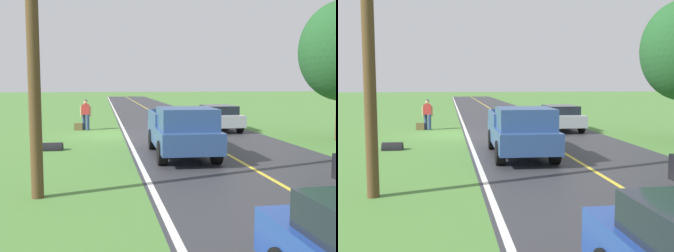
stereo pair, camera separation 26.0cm
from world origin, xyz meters
TOP-DOWN VIEW (x-y plane):
  - ground_plane at (0.00, 0.00)m, footprint 200.00×200.00m
  - road_surface at (-4.22, 0.00)m, footprint 7.15×120.00m
  - lane_edge_line at (-0.83, 0.00)m, footprint 0.16×117.60m
  - lane_centre_line at (-4.22, 0.00)m, footprint 0.14×117.60m
  - hitchhiker_walking at (1.28, -2.37)m, footprint 0.62×0.51m
  - suitcase_carried at (1.70, -2.29)m, footprint 0.46×0.20m
  - pickup_truck_passing at (-2.46, 6.98)m, footprint 2.21×5.45m
  - sedan_near_oncoming at (-6.07, -1.09)m, footprint 1.94×4.40m
  - utility_pole_roadside at (1.90, 11.77)m, footprint 0.28×0.28m
  - drainage_culvert at (2.35, 4.70)m, footprint 0.80×0.60m

SIDE VIEW (x-z plane):
  - ground_plane at x=0.00m, z-range 0.00..0.00m
  - drainage_culvert at x=2.35m, z-range -0.30..0.30m
  - road_surface at x=-4.22m, z-range 0.00..0.00m
  - lane_edge_line at x=-0.83m, z-range 0.00..0.01m
  - lane_centre_line at x=-4.22m, z-range 0.00..0.01m
  - suitcase_carried at x=1.70m, z-range 0.00..0.41m
  - sedan_near_oncoming at x=-6.07m, z-range 0.05..1.46m
  - pickup_truck_passing at x=-2.46m, z-range 0.06..1.88m
  - hitchhiker_walking at x=1.28m, z-range 0.11..1.85m
  - utility_pole_roadside at x=1.90m, z-range 0.00..8.21m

